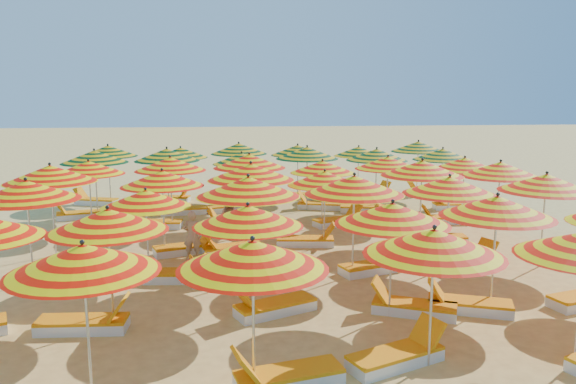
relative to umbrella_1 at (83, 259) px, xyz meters
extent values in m
plane|color=#EEC66A|center=(3.94, 7.69, -2.12)|extent=(120.00, 120.00, 0.00)
cylinder|color=silver|center=(0.00, 0.00, -0.98)|extent=(0.04, 0.04, 2.28)
cone|color=#F26D00|center=(0.00, 0.00, 0.00)|extent=(2.84, 2.84, 0.43)
sphere|color=black|center=(0.00, 0.00, 0.25)|extent=(0.08, 0.08, 0.08)
cylinder|color=silver|center=(2.50, -0.17, -0.97)|extent=(0.04, 0.04, 2.31)
cone|color=#F26D00|center=(2.50, -0.17, 0.03)|extent=(2.77, 2.77, 0.44)
sphere|color=black|center=(2.50, -0.17, 0.28)|extent=(0.08, 0.08, 0.08)
cylinder|color=silver|center=(5.46, 0.21, -0.97)|extent=(0.04, 0.04, 2.31)
cone|color=#F26D00|center=(5.46, 0.21, 0.03)|extent=(2.82, 2.82, 0.44)
sphere|color=black|center=(5.46, 0.21, 0.29)|extent=(0.08, 0.08, 0.08)
cylinder|color=silver|center=(-0.14, 2.49, -0.98)|extent=(0.04, 0.04, 2.29)
cone|color=#F26D00|center=(-0.14, 2.49, 0.02)|extent=(2.88, 2.88, 0.44)
sphere|color=black|center=(-0.14, 2.49, 0.27)|extent=(0.08, 0.08, 0.08)
cylinder|color=silver|center=(2.54, 2.76, -1.00)|extent=(0.04, 0.04, 2.25)
cone|color=#F26D00|center=(2.54, 2.76, -0.02)|extent=(2.68, 2.68, 0.43)
sphere|color=black|center=(2.54, 2.76, 0.22)|extent=(0.07, 0.07, 0.07)
cylinder|color=silver|center=(5.41, 2.36, -0.96)|extent=(0.04, 0.04, 2.32)
cone|color=#F26D00|center=(5.41, 2.36, 0.04)|extent=(2.64, 2.64, 0.44)
sphere|color=black|center=(5.41, 2.36, 0.30)|extent=(0.08, 0.08, 0.08)
cylinder|color=silver|center=(7.71, 2.60, -0.94)|extent=(0.05, 0.05, 2.37)
cone|color=#F26D00|center=(7.71, 2.60, 0.09)|extent=(2.88, 2.88, 0.45)
sphere|color=black|center=(7.71, 2.60, 0.35)|extent=(0.08, 0.08, 0.08)
cylinder|color=silver|center=(-2.54, 5.22, -0.90)|extent=(0.05, 0.05, 2.45)
cone|color=#F26D00|center=(-2.54, 5.22, 0.17)|extent=(2.79, 2.79, 0.47)
sphere|color=black|center=(-2.54, 5.22, 0.43)|extent=(0.08, 0.08, 0.08)
cylinder|color=silver|center=(0.17, 5.31, -1.04)|extent=(0.04, 0.04, 2.17)
cone|color=#F26D00|center=(0.17, 5.31, -0.10)|extent=(2.85, 2.85, 0.41)
sphere|color=black|center=(0.17, 5.31, 0.14)|extent=(0.07, 0.07, 0.07)
cylinder|color=silver|center=(2.64, 4.90, -0.87)|extent=(0.05, 0.05, 2.50)
cone|color=#F26D00|center=(2.64, 4.90, 0.21)|extent=(2.50, 2.50, 0.48)
sphere|color=black|center=(2.64, 4.90, 0.49)|extent=(0.08, 0.08, 0.08)
cylinder|color=silver|center=(5.23, 5.01, -0.88)|extent=(0.05, 0.05, 2.48)
cone|color=#F26D00|center=(5.23, 5.01, 0.19)|extent=(2.99, 2.99, 0.47)
sphere|color=black|center=(5.23, 5.01, 0.46)|extent=(0.08, 0.08, 0.08)
cylinder|color=silver|center=(7.76, 5.27, -0.94)|extent=(0.05, 0.05, 2.37)
cone|color=#F26D00|center=(7.76, 5.27, 0.09)|extent=(2.45, 2.45, 0.45)
sphere|color=black|center=(7.76, 5.27, 0.35)|extent=(0.08, 0.08, 0.08)
cylinder|color=silver|center=(10.33, 5.21, -0.92)|extent=(0.05, 0.05, 2.41)
cone|color=#F26D00|center=(10.33, 5.21, 0.13)|extent=(3.09, 3.09, 0.46)
sphere|color=black|center=(10.33, 5.21, 0.39)|extent=(0.08, 0.08, 0.08)
cylinder|color=silver|center=(-2.72, 7.64, -0.87)|extent=(0.05, 0.05, 2.50)
cone|color=#F26D00|center=(-2.72, 7.64, 0.21)|extent=(3.30, 3.30, 0.48)
sphere|color=black|center=(-2.72, 7.64, 0.49)|extent=(0.08, 0.08, 0.08)
cylinder|color=silver|center=(0.33, 7.49, -0.96)|extent=(0.04, 0.04, 2.33)
cone|color=#F26D00|center=(0.33, 7.49, 0.06)|extent=(2.99, 2.99, 0.44)
sphere|color=black|center=(0.33, 7.49, 0.31)|extent=(0.08, 0.08, 0.08)
cylinder|color=silver|center=(2.81, 7.48, -0.88)|extent=(0.05, 0.05, 2.49)
cone|color=#F26D00|center=(2.81, 7.48, 0.20)|extent=(3.29, 3.29, 0.47)
sphere|color=black|center=(2.81, 7.48, 0.48)|extent=(0.08, 0.08, 0.08)
cylinder|color=silver|center=(4.98, 7.77, -1.02)|extent=(0.04, 0.04, 2.21)
cone|color=#F26D00|center=(4.98, 7.77, -0.06)|extent=(2.25, 2.25, 0.42)
sphere|color=black|center=(4.98, 7.77, 0.18)|extent=(0.07, 0.07, 0.07)
cylinder|color=silver|center=(7.94, 7.80, -0.88)|extent=(0.05, 0.05, 2.48)
cone|color=#F26D00|center=(7.94, 7.80, 0.19)|extent=(2.93, 2.93, 0.47)
sphere|color=black|center=(7.94, 7.80, 0.46)|extent=(0.08, 0.08, 0.08)
cylinder|color=silver|center=(10.37, 7.77, -0.91)|extent=(0.05, 0.05, 2.42)
cone|color=#F26D00|center=(10.37, 7.77, 0.13)|extent=(3.05, 3.05, 0.46)
sphere|color=black|center=(10.37, 7.77, 0.40)|extent=(0.08, 0.08, 0.08)
cylinder|color=silver|center=(-2.32, 10.30, -0.97)|extent=(0.04, 0.04, 2.30)
cone|color=#F26D00|center=(-2.32, 10.30, 0.02)|extent=(2.87, 2.87, 0.44)
sphere|color=black|center=(-2.32, 10.30, 0.28)|extent=(0.08, 0.08, 0.08)
cylinder|color=silver|center=(0.26, 10.51, -0.94)|extent=(0.05, 0.05, 2.36)
cone|color=#F26D00|center=(0.26, 10.51, 0.08)|extent=(2.95, 2.95, 0.45)
sphere|color=black|center=(0.26, 10.51, 0.34)|extent=(0.08, 0.08, 0.08)
cylinder|color=silver|center=(2.88, 10.46, -0.90)|extent=(0.05, 0.05, 2.44)
cone|color=#F26D00|center=(2.88, 10.46, 0.15)|extent=(2.80, 2.80, 0.46)
sphere|color=black|center=(2.88, 10.46, 0.42)|extent=(0.08, 0.08, 0.08)
cylinder|color=silver|center=(5.35, 10.33, -1.02)|extent=(0.04, 0.04, 2.21)
cone|color=#F26D00|center=(5.35, 10.33, -0.06)|extent=(2.42, 2.42, 0.42)
sphere|color=black|center=(5.35, 10.33, 0.18)|extent=(0.07, 0.07, 0.07)
cylinder|color=silver|center=(7.68, 10.52, -0.97)|extent=(0.04, 0.04, 2.30)
cone|color=#F26D00|center=(7.68, 10.52, 0.02)|extent=(2.48, 2.48, 0.44)
sphere|color=black|center=(7.68, 10.52, 0.28)|extent=(0.08, 0.08, 0.08)
cylinder|color=silver|center=(10.31, 10.20, -0.99)|extent=(0.04, 0.04, 2.27)
cone|color=#F26D00|center=(10.31, 10.20, -0.01)|extent=(2.89, 2.89, 0.43)
sphere|color=black|center=(10.31, 10.20, 0.24)|extent=(0.08, 0.08, 0.08)
cylinder|color=silver|center=(-2.65, 12.60, -0.92)|extent=(0.05, 0.05, 2.41)
cone|color=#716209|center=(-2.65, 12.60, 0.13)|extent=(3.16, 3.16, 0.46)
sphere|color=black|center=(-2.65, 12.60, 0.39)|extent=(0.08, 0.08, 0.08)
cylinder|color=silver|center=(-0.09, 12.87, -0.91)|extent=(0.05, 0.05, 2.42)
cone|color=#716209|center=(-0.09, 12.87, 0.14)|extent=(2.54, 2.54, 0.46)
sphere|color=black|center=(-0.09, 12.87, 0.41)|extent=(0.08, 0.08, 0.08)
cylinder|color=silver|center=(2.69, 13.00, -1.01)|extent=(0.04, 0.04, 2.22)
cone|color=#716209|center=(2.69, 13.00, -0.05)|extent=(2.65, 2.65, 0.42)
sphere|color=black|center=(2.69, 13.00, 0.19)|extent=(0.07, 0.07, 0.07)
cylinder|color=silver|center=(5.20, 13.00, -0.91)|extent=(0.05, 0.05, 2.42)
cone|color=#716209|center=(5.20, 13.00, 0.14)|extent=(2.90, 2.90, 0.46)
sphere|color=black|center=(5.20, 13.00, 0.40)|extent=(0.08, 0.08, 0.08)
cylinder|color=silver|center=(7.84, 12.59, -0.94)|extent=(0.04, 0.04, 2.36)
cone|color=#716209|center=(7.84, 12.59, 0.08)|extent=(2.55, 2.55, 0.45)
sphere|color=black|center=(7.84, 12.59, 0.34)|extent=(0.08, 0.08, 0.08)
cylinder|color=silver|center=(10.51, 12.73, -0.96)|extent=(0.04, 0.04, 2.32)
cone|color=#716209|center=(10.51, 12.73, 0.05)|extent=(2.62, 2.62, 0.44)
sphere|color=black|center=(10.51, 12.73, 0.30)|extent=(0.08, 0.08, 0.08)
cylinder|color=silver|center=(-2.68, 15.16, -0.95)|extent=(0.04, 0.04, 2.35)
cone|color=#716209|center=(-2.68, 15.16, 0.07)|extent=(2.96, 2.96, 0.45)
sphere|color=black|center=(-2.68, 15.16, 0.33)|extent=(0.08, 0.08, 0.08)
cylinder|color=silver|center=(0.23, 15.18, -1.00)|extent=(0.04, 0.04, 2.24)
cone|color=#716209|center=(0.23, 15.18, -0.03)|extent=(2.31, 2.31, 0.43)
sphere|color=black|center=(0.23, 15.18, 0.22)|extent=(0.07, 0.07, 0.07)
cylinder|color=silver|center=(2.64, 15.33, -0.93)|extent=(0.05, 0.05, 2.38)
cone|color=#716209|center=(2.64, 15.33, 0.10)|extent=(2.56, 2.56, 0.45)
sphere|color=black|center=(2.64, 15.33, 0.36)|extent=(0.08, 0.08, 0.08)
cylinder|color=silver|center=(5.12, 15.26, -0.98)|extent=(0.04, 0.04, 2.29)
cone|color=#716209|center=(5.12, 15.26, 0.01)|extent=(2.56, 2.56, 0.44)
sphere|color=black|center=(5.12, 15.26, 0.26)|extent=(0.08, 0.08, 0.08)
cylinder|color=silver|center=(7.83, 15.52, -1.04)|extent=(0.04, 0.04, 2.17)
cone|color=#716209|center=(7.83, 15.52, -0.10)|extent=(2.86, 2.86, 0.41)
sphere|color=black|center=(7.83, 15.52, 0.14)|extent=(0.07, 0.07, 0.07)
cylinder|color=silver|center=(10.45, 15.37, -0.93)|extent=(0.05, 0.05, 2.38)
cone|color=#716209|center=(10.45, 15.37, 0.10)|extent=(3.05, 3.05, 0.45)
sphere|color=black|center=(10.45, 15.37, 0.36)|extent=(0.08, 0.08, 0.08)
cube|color=white|center=(3.05, -0.17, -2.02)|extent=(1.79, 0.96, 0.20)
cube|color=orange|center=(3.05, -0.17, -1.89)|extent=(1.79, 0.96, 0.06)
cube|color=orange|center=(2.37, -0.33, -1.67)|extent=(0.49, 0.65, 0.48)
cube|color=white|center=(4.91, 0.30, -2.02)|extent=(1.79, 1.20, 0.20)
cube|color=orange|center=(4.91, 0.30, -1.89)|extent=(1.79, 1.20, 0.06)
cube|color=orange|center=(5.56, 0.57, -1.67)|extent=(0.56, 0.68, 0.48)
cube|color=white|center=(-0.69, 2.30, -2.02)|extent=(1.73, 0.68, 0.20)
cube|color=orange|center=(-0.69, 2.30, -1.89)|extent=(1.73, 0.68, 0.06)
cube|color=orange|center=(0.01, 2.26, -1.67)|extent=(0.40, 0.60, 0.48)
cube|color=white|center=(3.09, 2.77, -2.02)|extent=(1.79, 1.22, 0.20)
cube|color=orange|center=(3.09, 2.77, -1.89)|extent=(1.79, 1.22, 0.06)
cube|color=orange|center=(2.45, 2.49, -1.67)|extent=(0.57, 0.68, 0.48)
cube|color=white|center=(5.96, 2.41, -2.02)|extent=(1.79, 1.22, 0.20)
cube|color=orange|center=(5.96, 2.41, -1.89)|extent=(1.79, 1.22, 0.06)
cube|color=orange|center=(5.32, 2.70, -1.67)|extent=(0.57, 0.68, 0.48)
cube|color=white|center=(7.16, 2.42, -2.02)|extent=(1.80, 1.14, 0.20)
cube|color=orange|center=(7.16, 2.42, -1.89)|extent=(1.80, 1.14, 0.06)
cube|color=orange|center=(6.51, 2.66, -1.67)|extent=(0.55, 0.67, 0.48)
cube|color=white|center=(0.72, 5.07, -2.02)|extent=(1.74, 0.72, 0.20)
cube|color=orange|center=(0.72, 5.07, -1.89)|extent=(1.74, 0.72, 0.06)
cube|color=orange|center=(1.42, 5.01, -1.67)|extent=(0.41, 0.61, 0.48)
cube|color=white|center=(2.09, 4.79, -2.02)|extent=(1.75, 0.75, 0.20)
cube|color=orange|center=(2.09, 4.79, -1.89)|extent=(1.75, 0.75, 0.06)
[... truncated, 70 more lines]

